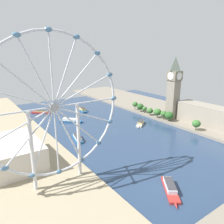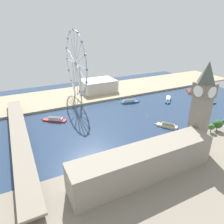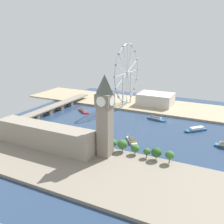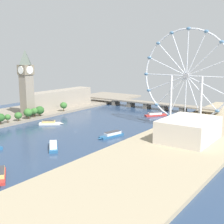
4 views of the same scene
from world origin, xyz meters
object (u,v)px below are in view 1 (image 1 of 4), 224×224
(riverside_hall, at_px, (11,153))
(tour_boat_1, at_px, (82,109))
(ferris_wheel, at_px, (54,108))
(tour_boat_3, at_px, (170,188))
(tour_boat_4, at_px, (41,112))
(tour_boat_5, at_px, (71,121))
(parliament_block, at_px, (224,120))
(tour_boat_0, at_px, (77,138))
(clock_tower, at_px, (174,87))
(tour_boat_2, at_px, (140,123))

(riverside_hall, height_order, tour_boat_1, riverside_hall)
(ferris_wheel, distance_m, tour_boat_3, 93.99)
(ferris_wheel, xyz_separation_m, tour_boat_4, (-48.06, -189.56, -53.96))
(tour_boat_5, bearing_deg, tour_boat_1, 90.99)
(parliament_block, height_order, tour_boat_3, parliament_block)
(tour_boat_0, distance_m, tour_boat_4, 123.13)
(ferris_wheel, height_order, tour_boat_0, ferris_wheel)
(clock_tower, xyz_separation_m, tour_boat_1, (78.27, -110.36, -42.69))
(tour_boat_0, relative_size, tour_boat_1, 0.89)
(ferris_wheel, relative_size, tour_boat_0, 3.30)
(riverside_hall, bearing_deg, tour_boat_4, -115.70)
(ferris_wheel, height_order, tour_boat_4, ferris_wheel)
(clock_tower, height_order, tour_boat_4, clock_tower)
(parliament_block, bearing_deg, tour_boat_3, 16.12)
(tour_boat_3, bearing_deg, tour_boat_0, -137.54)
(tour_boat_5, bearing_deg, tour_boat_4, 149.37)
(tour_boat_0, bearing_deg, tour_boat_1, -16.20)
(tour_boat_1, distance_m, tour_boat_3, 219.70)
(clock_tower, bearing_deg, tour_boat_3, 40.39)
(clock_tower, relative_size, riverside_hall, 1.42)
(tour_boat_4, bearing_deg, tour_boat_3, 129.33)
(ferris_wheel, relative_size, tour_boat_2, 4.18)
(tour_boat_4, bearing_deg, tour_boat_0, 126.07)
(clock_tower, distance_m, parliament_block, 73.17)
(tour_boat_0, xyz_separation_m, tour_boat_5, (-19.32, -58.48, -0.04))
(tour_boat_2, bearing_deg, clock_tower, 131.13)
(tour_boat_1, bearing_deg, tour_boat_0, 158.95)
(clock_tower, relative_size, tour_boat_5, 2.93)
(tour_boat_1, bearing_deg, tour_boat_5, 146.03)
(parliament_block, height_order, tour_boat_0, parliament_block)
(clock_tower, relative_size, ferris_wheel, 0.79)
(tour_boat_5, bearing_deg, ferris_wheel, -74.01)
(tour_boat_2, bearing_deg, tour_boat_1, -111.75)
(riverside_hall, height_order, tour_boat_5, riverside_hall)
(clock_tower, xyz_separation_m, tour_boat_2, (48.14, -8.99, -43.08))
(tour_boat_0, distance_m, tour_boat_2, 87.28)
(tour_boat_3, relative_size, tour_boat_4, 1.06)
(tour_boat_4, bearing_deg, tour_boat_1, -166.50)
(riverside_hall, bearing_deg, tour_boat_2, -172.64)
(tour_boat_0, relative_size, tour_boat_5, 1.12)
(tour_boat_3, bearing_deg, tour_boat_4, -140.98)
(tour_boat_0, xyz_separation_m, tour_boat_4, (-1.36, -123.13, -0.11))
(ferris_wheel, height_order, tour_boat_1, ferris_wheel)
(tour_boat_2, bearing_deg, tour_boat_4, -93.87)
(clock_tower, xyz_separation_m, tour_boat_0, (135.39, -11.14, -42.99))
(parliament_block, xyz_separation_m, tour_boat_5, (127.35, -135.51, -13.28))
(tour_boat_1, relative_size, tour_boat_4, 1.23)
(tour_boat_3, xyz_separation_m, tour_boat_4, (10.96, -238.99, -0.03))
(parliament_block, xyz_separation_m, ferris_wheel, (193.37, -10.60, 40.61))
(tour_boat_5, bearing_deg, tour_boat_2, 2.09)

